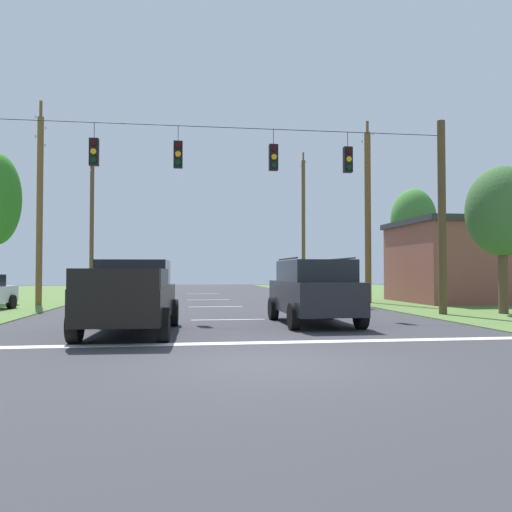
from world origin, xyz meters
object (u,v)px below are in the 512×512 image
Objects in this scene: utility_pole_far_right at (303,224)px; tree_roadside_right at (502,212)px; overhead_signal_span at (226,203)px; distant_car_oncoming at (336,290)px; utility_pole_far_left at (92,221)px; tree_roadside_far_right at (413,221)px; pickup_truck at (131,297)px; distant_car_crossing_white at (136,285)px; utility_pole_mid_left at (40,205)px; suv_black at (313,290)px; utility_pole_mid_right at (368,215)px.

utility_pole_far_right is 2.03× the size of tree_roadside_right.
overhead_signal_span is 8.63m from distant_car_oncoming.
tree_roadside_far_right is at bearing -34.74° from utility_pole_far_left.
tree_roadside_right is at bearing -48.51° from distant_car_oncoming.
tree_roadside_right is (13.56, 4.40, 2.98)m from pickup_truck.
utility_pole_far_left is at bearing 125.79° from distant_car_oncoming.
utility_pole_far_right reaches higher than distant_car_crossing_white.
distant_car_crossing_white is 21.23m from tree_roadside_right.
distant_car_crossing_white is (-1.43, 19.11, -0.18)m from pickup_truck.
distant_car_crossing_white is 0.44× the size of utility_pole_mid_left.
tree_roadside_right is at bearing -84.90° from utility_pole_far_right.
suv_black is at bearing 17.40° from pickup_truck.
overhead_signal_span reaches higher than suv_black.
tree_roadside_right is at bearing 18.40° from suv_black.
pickup_truck is at bearing -85.73° from distant_car_crossing_white.
tree_roadside_far_right reaches higher than tree_roadside_right.
distant_car_oncoming is at bearing -139.33° from tree_roadside_far_right.
utility_pole_mid_left is 1.74× the size of tree_roadside_right.
utility_pole_far_right reaches higher than utility_pole_mid_right.
utility_pole_mid_right is at bearing -91.28° from utility_pole_far_right.
tree_roadside_right is (2.17, -24.27, -1.68)m from utility_pole_far_right.
overhead_signal_span is 10.67m from tree_roadside_right.
utility_pole_mid_right is (2.44, 2.26, 3.83)m from distant_car_oncoming.
utility_pole_far_right is at bearing 95.10° from tree_roadside_right.
tree_roadside_far_right reaches higher than distant_car_crossing_white.
overhead_signal_span is at bearing 179.72° from tree_roadside_right.
utility_pole_far_left is (-0.39, 17.66, 0.84)m from utility_pole_mid_left.
tree_roadside_far_right is (15.05, 15.58, 3.70)m from pickup_truck.
utility_pole_mid_left reaches higher than overhead_signal_span.
suv_black is 17.29m from tree_roadside_far_right.
suv_black is (2.51, -2.76, -3.05)m from overhead_signal_span.
tree_roadside_far_right is at bearing 40.67° from distant_car_oncoming.
utility_pole_far_left is (-8.77, 25.64, 1.62)m from overhead_signal_span.
overhead_signal_span is at bearing -136.10° from utility_pole_mid_right.
pickup_truck is at bearing -66.17° from utility_pole_mid_left.
tree_roadside_far_right is at bearing 39.29° from utility_pole_mid_right.
utility_pole_far_left reaches higher than pickup_truck.
utility_pole_mid_right is at bearing -140.71° from tree_roadside_far_right.
utility_pole_mid_right is at bearing 43.90° from overhead_signal_span.
overhead_signal_span is 3.83× the size of distant_car_oncoming.
utility_pole_mid_left is (-14.08, 2.41, 4.10)m from distant_car_oncoming.
distant_car_crossing_white is at bearing 167.91° from tree_roadside_far_right.
distant_car_crossing_white is at bearing -67.92° from utility_pole_far_left.
distant_car_crossing_white is 0.38× the size of utility_pole_far_right.
tree_roadside_right is (19.44, -25.69, -1.79)m from utility_pole_far_left.
distant_car_oncoming is 0.46× the size of utility_pole_mid_right.
distant_car_oncoming is 5.07m from utility_pole_mid_right.
overhead_signal_span is 4.82m from suv_black.
pickup_truck is 0.96× the size of tree_roadside_right.
distant_car_crossing_white is (-6.83, 17.41, -0.27)m from suv_black.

